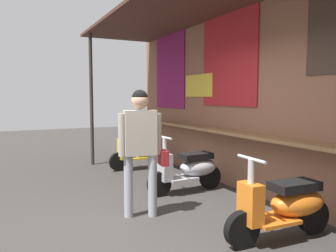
# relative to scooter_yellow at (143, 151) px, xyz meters

# --- Properties ---
(ground_plane) EXTENTS (26.61, 26.61, 0.00)m
(ground_plane) POSITION_rel_scooter_yellow_xyz_m (3.09, -1.08, -0.39)
(ground_plane) COLOR #383533
(market_stall_facade) EXTENTS (9.51, 2.08, 3.31)m
(market_stall_facade) POSITION_rel_scooter_yellow_xyz_m (3.08, 0.81, 1.42)
(market_stall_facade) COLOR #8C5B44
(market_stall_facade) RESTS_ON ground_plane
(scooter_yellow) EXTENTS (0.46, 1.40, 0.97)m
(scooter_yellow) POSITION_rel_scooter_yellow_xyz_m (0.00, 0.00, 0.00)
(scooter_yellow) COLOR gold
(scooter_yellow) RESTS_ON ground_plane
(scooter_silver) EXTENTS (0.46, 1.40, 0.97)m
(scooter_silver) POSITION_rel_scooter_yellow_xyz_m (2.06, -0.00, 0.00)
(scooter_silver) COLOR #B2B5BA
(scooter_silver) RESTS_ON ground_plane
(scooter_orange) EXTENTS (0.49, 1.40, 0.97)m
(scooter_orange) POSITION_rel_scooter_yellow_xyz_m (4.16, -0.00, 0.00)
(scooter_orange) COLOR orange
(scooter_orange) RESTS_ON ground_plane
(shopper_with_handbag) EXTENTS (0.31, 0.67, 1.69)m
(shopper_with_handbag) POSITION_rel_scooter_yellow_xyz_m (2.77, -1.17, 0.65)
(shopper_with_handbag) COLOR #999EA8
(shopper_with_handbag) RESTS_ON ground_plane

